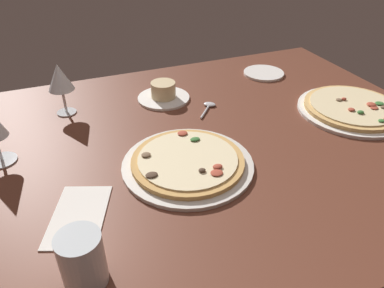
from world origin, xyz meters
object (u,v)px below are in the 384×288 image
ramekin_on_saucer (163,93)px  wine_glass_near (60,79)px  paper_menu (79,216)px  pizza_main (188,162)px  side_plate (264,73)px  spoon (208,106)px  water_glass (83,262)px  pizza_side (353,108)px

ramekin_on_saucer → wine_glass_near: (-31.39, 2.26, 9.46)cm
ramekin_on_saucer → paper_menu: ramekin_on_saucer is taller
pizza_main → side_plate: pizza_main is taller
ramekin_on_saucer → spoon: size_ratio=1.78×
pizza_main → paper_menu: size_ratio=1.75×
ramekin_on_saucer → water_glass: 71.85cm
water_glass → spoon: 69.59cm
pizza_side → spoon: pizza_side is taller
spoon → pizza_side: bearing=-25.4°
ramekin_on_saucer → water_glass: (-34.89, -62.76, 2.66)cm
wine_glass_near → paper_menu: wine_glass_near is taller
ramekin_on_saucer → pizza_side: bearing=-30.2°
side_plate → paper_menu: 92.79cm
pizza_main → water_glass: size_ratio=3.11×
side_plate → spoon: 35.47cm
ramekin_on_saucer → spoon: 16.34cm
ramekin_on_saucer → water_glass: bearing=-119.1°
ramekin_on_saucer → side_plate: ramekin_on_saucer is taller
paper_menu → ramekin_on_saucer: bearing=74.7°
pizza_main → spoon: pizza_main is taller
side_plate → paper_menu: size_ratio=0.81×
water_glass → paper_menu: size_ratio=0.56×
paper_menu → pizza_main: bearing=36.8°
pizza_side → ramekin_on_saucer: ramekin_on_saucer is taller
ramekin_on_saucer → side_plate: 43.20cm
spoon → pizza_main: bearing=-123.4°
pizza_side → wine_glass_near: wine_glass_near is taller
side_plate → spoon: (-31.05, -17.14, 0.01)cm
pizza_side → spoon: bearing=154.6°
pizza_main → ramekin_on_saucer: bearing=81.0°
paper_menu → side_plate: bearing=55.2°
wine_glass_near → water_glass: size_ratio=1.51×
pizza_main → pizza_side: bearing=7.1°
ramekin_on_saucer → paper_menu: bearing=-126.5°
pizza_side → spoon: size_ratio=3.45×
water_glass → paper_menu: water_glass is taller
side_plate → ramekin_on_saucer: bearing=-172.2°
pizza_main → water_glass: (-28.84, -24.55, 3.66)cm
pizza_side → ramekin_on_saucer: size_ratio=1.94×
pizza_main → ramekin_on_saucer: ramekin_on_saucer is taller
pizza_main → spoon: 32.28cm
pizza_side → paper_menu: (-87.16, -15.20, -1.06)cm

